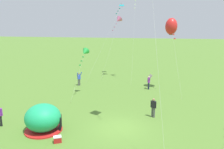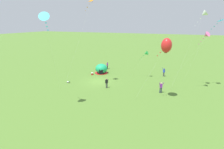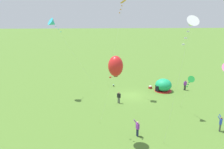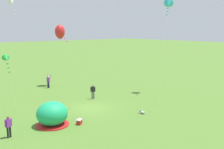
# 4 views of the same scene
# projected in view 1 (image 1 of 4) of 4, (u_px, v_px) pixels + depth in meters

# --- Properties ---
(ground_plane) EXTENTS (300.00, 300.00, 0.00)m
(ground_plane) POSITION_uv_depth(u_px,v_px,m) (119.00, 128.00, 17.06)
(ground_plane) COLOR #517A2D
(popup_tent) EXTENTS (2.81, 2.81, 2.10)m
(popup_tent) POSITION_uv_depth(u_px,v_px,m) (43.00, 118.00, 16.45)
(popup_tent) COLOR #1EAD6B
(popup_tent) RESTS_ON ground
(cooler_box) EXTENTS (0.64, 0.59, 0.44)m
(cooler_box) POSITION_uv_depth(u_px,v_px,m) (58.00, 139.00, 14.90)
(cooler_box) COLOR red
(cooler_box) RESTS_ON ground
(person_far_back) EXTENTS (0.52, 0.40, 1.72)m
(person_far_back) POSITION_uv_depth(u_px,v_px,m) (153.00, 107.00, 18.96)
(person_far_back) COLOR #4C4C51
(person_far_back) RESTS_ON ground
(person_watching_sky) EXTENTS (0.69, 0.71, 1.89)m
(person_watching_sky) POSITION_uv_depth(u_px,v_px,m) (79.00, 78.00, 29.45)
(person_watching_sky) COLOR #4C4C51
(person_watching_sky) RESTS_ON ground
(person_flying_kite) EXTENTS (0.61, 0.71, 1.89)m
(person_flying_kite) POSITION_uv_depth(u_px,v_px,m) (149.00, 82.00, 27.65)
(person_flying_kite) COLOR #1E2347
(person_flying_kite) RESTS_ON ground
(kite_pink) EXTENTS (2.73, 3.36, 9.42)m
(kite_pink) POSITION_uv_depth(u_px,v_px,m) (118.00, 20.00, 32.83)
(kite_pink) COLOR silver
(kite_pink) RESTS_ON ground
(kite_teal) EXTENTS (4.25, 6.52, 11.43)m
(kite_teal) POSITION_uv_depth(u_px,v_px,m) (120.00, 8.00, 33.74)
(kite_teal) COLOR silver
(kite_teal) RESTS_ON ground
(kite_red) EXTENTS (2.31, 4.34, 8.84)m
(kite_red) POSITION_uv_depth(u_px,v_px,m) (171.00, 26.00, 26.05)
(kite_red) COLOR silver
(kite_red) RESTS_ON ground
(kite_green) EXTENTS (0.93, 3.86, 5.48)m
(kite_green) POSITION_uv_depth(u_px,v_px,m) (85.00, 52.00, 24.72)
(kite_green) COLOR silver
(kite_green) RESTS_ON ground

